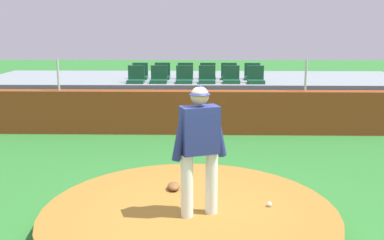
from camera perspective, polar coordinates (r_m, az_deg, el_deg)
name	(u,v)px	position (r m, az deg, el deg)	size (l,w,h in m)	color
ground_plane	(189,227)	(6.60, -0.36, -13.65)	(60.00, 60.00, 0.00)	#2C762E
pitchers_mound	(189,218)	(6.54, -0.36, -12.61)	(4.29, 4.29, 0.26)	olive
pitcher	(200,141)	(5.98, 0.98, -2.72)	(0.79, 0.43, 1.85)	white
baseball	(269,204)	(6.67, 10.00, -10.70)	(0.07, 0.07, 0.07)	white
fielding_glove	(174,186)	(7.20, -2.40, -8.59)	(0.30, 0.20, 0.11)	brown
brick_barrier	(195,112)	(11.74, 0.37, 1.02)	(13.86, 0.40, 1.16)	brown
fence_post_left	(58,75)	(12.19, -16.97, 5.65)	(0.06, 0.06, 0.84)	silver
fence_post_right	(306,75)	(11.90, 14.55, 5.64)	(0.06, 0.06, 0.84)	silver
bleacher_platform	(196,95)	(14.36, 0.52, 3.20)	(13.43, 3.85, 1.20)	gray
stadium_chair_0	(136,78)	(12.98, -7.28, 5.49)	(0.48, 0.44, 0.50)	#184F31
stadium_chair_1	(159,77)	(12.92, -4.32, 5.52)	(0.48, 0.44, 0.50)	#184F31
stadium_chair_2	(184,78)	(12.87, -1.01, 5.52)	(0.48, 0.44, 0.50)	#184F31
stadium_chair_3	(207,78)	(12.87, 1.95, 5.52)	(0.48, 0.44, 0.50)	#184F31
stadium_chair_4	(231,78)	(12.92, 5.12, 5.51)	(0.48, 0.44, 0.50)	#184F31
stadium_chair_5	(256,78)	(12.95, 8.26, 5.45)	(0.48, 0.44, 0.50)	#184F31
stadium_chair_6	(140,74)	(13.88, -6.77, 5.95)	(0.48, 0.44, 0.50)	#184F31
stadium_chair_7	(162,74)	(13.84, -3.87, 5.99)	(0.48, 0.44, 0.50)	#184F31
stadium_chair_8	(185,74)	(13.77, -0.87, 5.98)	(0.48, 0.44, 0.50)	#184F31
stadium_chair_9	(208,74)	(13.74, 2.05, 5.96)	(0.48, 0.44, 0.50)	#184F31
stadium_chair_10	(229,74)	(13.78, 4.81, 5.94)	(0.48, 0.44, 0.50)	#184F31
stadium_chair_11	(252,74)	(13.83, 7.84, 5.89)	(0.48, 0.44, 0.50)	#184F31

